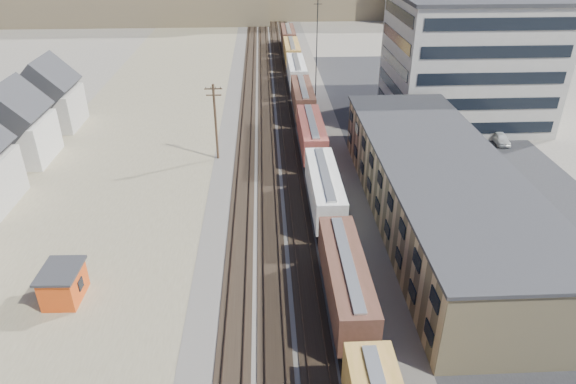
{
  "coord_description": "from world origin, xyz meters",
  "views": [
    {
      "loc": [
        -2.39,
        -19.59,
        28.33
      ],
      "look_at": [
        -0.08,
        26.85,
        3.0
      ],
      "focal_mm": 32.0,
      "sensor_mm": 36.0,
      "label": 1
    }
  ],
  "objects_px": {
    "maintenance_shed": "(63,284)",
    "parked_car_blue": "(436,131)",
    "freight_train": "(307,114)",
    "utility_pole_north": "(216,120)"
  },
  "relations": [
    {
      "from": "freight_train",
      "to": "maintenance_shed",
      "type": "height_order",
      "value": "freight_train"
    },
    {
      "from": "maintenance_shed",
      "to": "utility_pole_north",
      "type": "bearing_deg",
      "value": 68.57
    },
    {
      "from": "freight_train",
      "to": "utility_pole_north",
      "type": "height_order",
      "value": "utility_pole_north"
    },
    {
      "from": "maintenance_shed",
      "to": "parked_car_blue",
      "type": "xyz_separation_m",
      "value": [
        41.35,
        33.13,
        -0.66
      ]
    },
    {
      "from": "utility_pole_north",
      "to": "maintenance_shed",
      "type": "xyz_separation_m",
      "value": [
        -10.72,
        -27.3,
        -3.78
      ]
    },
    {
      "from": "freight_train",
      "to": "parked_car_blue",
      "type": "xyz_separation_m",
      "value": [
        18.34,
        -2.7,
        -1.93
      ]
    },
    {
      "from": "maintenance_shed",
      "to": "parked_car_blue",
      "type": "distance_m",
      "value": 52.99
    },
    {
      "from": "utility_pole_north",
      "to": "maintenance_shed",
      "type": "height_order",
      "value": "utility_pole_north"
    },
    {
      "from": "freight_train",
      "to": "maintenance_shed",
      "type": "xyz_separation_m",
      "value": [
        -23.02,
        -35.84,
        -1.27
      ]
    },
    {
      "from": "maintenance_shed",
      "to": "parked_car_blue",
      "type": "height_order",
      "value": "maintenance_shed"
    }
  ]
}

